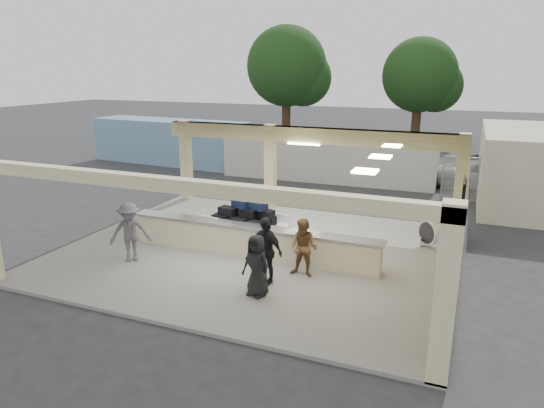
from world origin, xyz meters
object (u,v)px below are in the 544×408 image
at_px(passenger_c, 130,232).
at_px(car_dark, 500,167).
at_px(drum_fan, 430,233).
at_px(passenger_b, 265,250).
at_px(container_white, 328,157).
at_px(baggage_handler, 244,210).
at_px(container_blue, 170,142).
at_px(car_white_a, 489,176).
at_px(baggage_counter, 251,241).
at_px(passenger_a, 304,248).
at_px(passenger_d, 257,265).
at_px(luggage_cart, 246,220).

bearing_deg(passenger_c, car_dark, 17.75).
relative_size(drum_fan, passenger_c, 0.49).
xyz_separation_m(drum_fan, passenger_b, (-3.89, -4.51, 0.45)).
distance_m(drum_fan, container_white, 10.56).
xyz_separation_m(baggage_handler, car_dark, (8.67, 13.16, -0.30)).
relative_size(baggage_handler, container_blue, 0.17).
xyz_separation_m(baggage_handler, car_white_a, (8.06, 10.72, -0.31)).
height_order(drum_fan, passenger_b, passenger_b).
bearing_deg(container_blue, baggage_counter, -43.82).
height_order(drum_fan, car_white_a, car_white_a).
bearing_deg(car_dark, baggage_handler, 175.80).
relative_size(passenger_a, car_white_a, 0.36).
bearing_deg(passenger_d, baggage_handler, 132.72).
xyz_separation_m(luggage_cart, container_white, (-0.22, 10.62, 0.31)).
bearing_deg(container_blue, luggage_cart, -43.06).
xyz_separation_m(baggage_handler, passenger_b, (2.22, -3.38, 0.05)).
distance_m(drum_fan, passenger_c, 9.45).
xyz_separation_m(baggage_counter, baggage_handler, (-1.06, 1.79, 0.39)).
relative_size(drum_fan, passenger_a, 0.53).
relative_size(luggage_cart, passenger_d, 1.70).
bearing_deg(container_white, car_dark, 20.33).
distance_m(car_white_a, car_dark, 2.51).
distance_m(baggage_handler, car_white_a, 13.42).
bearing_deg(luggage_cart, passenger_c, -121.78).
xyz_separation_m(passenger_a, container_white, (-2.85, 12.46, 0.27)).
xyz_separation_m(passenger_c, car_dark, (10.78, 16.67, -0.33)).
height_order(luggage_cart, passenger_b, passenger_b).
height_order(luggage_cart, drum_fan, luggage_cart).
xyz_separation_m(baggage_counter, container_white, (-0.85, 11.65, 0.61)).
height_order(drum_fan, passenger_d, passenger_d).
bearing_deg(baggage_counter, passenger_d, -62.29).
bearing_deg(drum_fan, car_white_a, 123.08).
relative_size(passenger_c, passenger_d, 1.12).
xyz_separation_m(baggage_handler, passenger_d, (2.32, -4.19, -0.07)).
bearing_deg(passenger_a, baggage_counter, 159.56).
bearing_deg(car_dark, car_white_a, -164.83).
xyz_separation_m(baggage_counter, passenger_b, (1.16, -1.59, 0.44)).
bearing_deg(baggage_handler, car_white_a, 165.59).
distance_m(passenger_c, car_white_a, 17.49).
relative_size(baggage_counter, passenger_d, 5.05).
bearing_deg(luggage_cart, car_white_a, 67.34).
relative_size(passenger_a, passenger_c, 0.91).
distance_m(container_white, container_blue, 10.38).
relative_size(baggage_counter, car_dark, 2.02).
xyz_separation_m(passenger_d, container_white, (-2.11, 14.04, 0.29)).
bearing_deg(car_dark, passenger_c, 176.28).
xyz_separation_m(luggage_cart, drum_fan, (5.69, 1.90, -0.31)).
height_order(baggage_counter, passenger_b, passenger_b).
height_order(car_white_a, container_blue, container_blue).
bearing_deg(luggage_cart, container_blue, 143.52).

